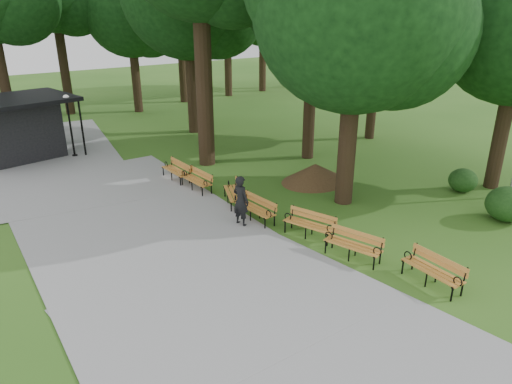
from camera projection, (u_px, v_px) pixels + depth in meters
ground at (278, 232)px, 16.11m from camera, size 100.00×100.00×0.00m
path at (135, 231)px, 16.12m from camera, size 12.00×38.00×0.06m
person at (241, 201)px, 16.28m from camera, size 0.58×0.76×1.87m
kiosk at (14, 128)px, 23.54m from camera, size 5.58×5.04×3.12m
lamp_post at (68, 113)px, 23.43m from camera, size 0.32×0.32×3.23m
dirt_mound at (315, 173)px, 20.61m from camera, size 2.66×2.66×0.84m
bench_0 at (432, 271)px, 12.88m from camera, size 0.75×1.94×0.88m
bench_1 at (353, 246)px, 14.23m from camera, size 1.12×2.00×0.88m
bench_2 at (309, 225)px, 15.60m from camera, size 1.18×2.00×0.88m
bench_3 at (255, 209)px, 16.84m from camera, size 0.72×1.93×0.88m
bench_4 at (233, 193)px, 18.27m from camera, size 1.37×1.99×0.88m
bench_5 at (196, 180)px, 19.64m from camera, size 0.70×1.92×0.88m
bench_6 at (176, 171)px, 20.79m from camera, size 0.66×1.91×0.88m
lawn_tree_0 at (358, 7)px, 15.91m from camera, size 7.41×7.41×11.03m
lawn_tree_5 at (380, 24)px, 25.40m from camera, size 4.95×4.95×8.98m
shrub_0 at (504, 220)px, 17.00m from camera, size 1.50×1.50×1.28m
shrub_1 at (461, 191)px, 19.67m from camera, size 1.18×1.18×1.00m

